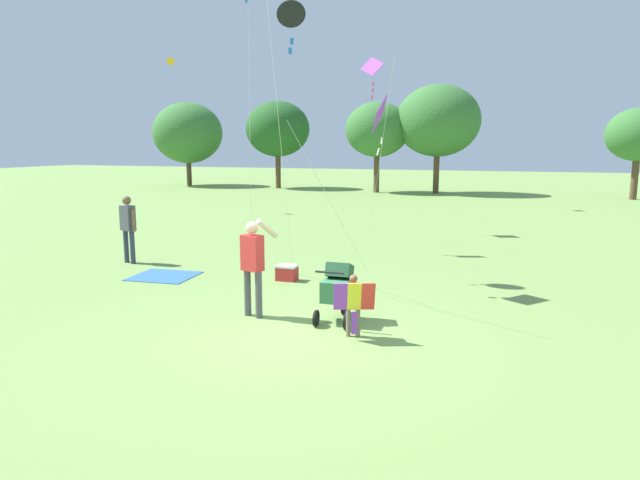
# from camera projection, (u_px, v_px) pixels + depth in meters

# --- Properties ---
(ground_plane) EXTENTS (120.00, 120.00, 0.00)m
(ground_plane) POSITION_uv_depth(u_px,v_px,m) (300.00, 336.00, 8.90)
(ground_plane) COLOR #75994C
(treeline_distant) EXTENTS (33.39, 5.53, 6.64)m
(treeline_distant) POSITION_uv_depth(u_px,v_px,m) (329.00, 129.00, 36.88)
(treeline_distant) COLOR brown
(treeline_distant) RESTS_ON ground
(child_with_butterfly_kite) EXTENTS (0.65, 0.46, 1.00)m
(child_with_butterfly_kite) POSITION_uv_depth(u_px,v_px,m) (353.00, 300.00, 8.75)
(child_with_butterfly_kite) COLOR #7F705B
(child_with_butterfly_kite) RESTS_ON ground
(person_adult_flyer) EXTENTS (0.63, 0.51, 1.77)m
(person_adult_flyer) POSITION_uv_depth(u_px,v_px,m) (253.00, 260.00, 9.75)
(person_adult_flyer) COLOR #4C4C51
(person_adult_flyer) RESTS_ON ground
(stroller) EXTENTS (0.57, 1.09, 1.03)m
(stroller) POSITION_uv_depth(u_px,v_px,m) (338.00, 287.00, 9.57)
(stroller) COLOR black
(stroller) RESTS_ON ground
(kite_adult_black) EXTENTS (1.24, 3.58, 6.09)m
(kite_adult_black) POSITION_uv_depth(u_px,v_px,m) (291.00, 17.00, 12.25)
(kite_adult_black) COLOR black
(kite_adult_black) RESTS_ON ground
(kite_orange_delta) EXTENTS (1.92, 3.65, 5.94)m
(kite_orange_delta) POSITION_uv_depth(u_px,v_px,m) (373.00, 74.00, 18.71)
(kite_orange_delta) COLOR purple
(kite_orange_delta) RESTS_ON ground
(kite_green_novelty) EXTENTS (1.67, 1.56, 4.01)m
(kite_green_novelty) POSITION_uv_depth(u_px,v_px,m) (377.00, 120.00, 11.16)
(kite_green_novelty) COLOR purple
(kite_green_novelty) RESTS_ON ground
(person_sitting_far) EXTENTS (0.53, 0.33, 1.72)m
(person_sitting_far) POSITION_uv_depth(u_px,v_px,m) (128.00, 224.00, 14.23)
(person_sitting_far) COLOR #33384C
(person_sitting_far) RESTS_ON ground
(picnic_blanket) EXTENTS (1.48, 1.36, 0.02)m
(picnic_blanket) POSITION_uv_depth(u_px,v_px,m) (164.00, 276.00, 12.92)
(picnic_blanket) COLOR #3366B2
(picnic_blanket) RESTS_ON ground
(cooler_box) EXTENTS (0.45, 0.33, 0.35)m
(cooler_box) POSITION_uv_depth(u_px,v_px,m) (287.00, 273.00, 12.53)
(cooler_box) COLOR red
(cooler_box) RESTS_ON ground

